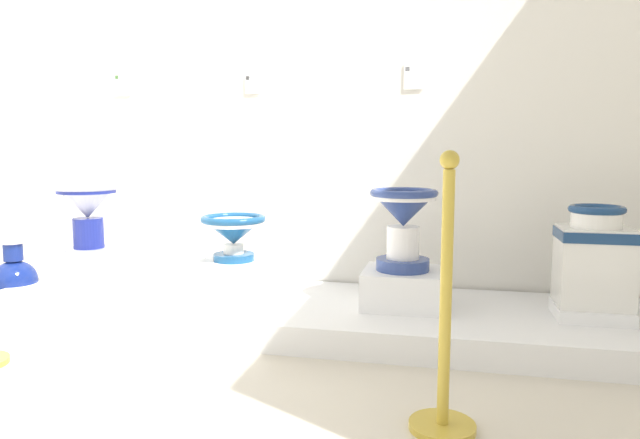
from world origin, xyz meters
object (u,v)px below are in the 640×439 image
object	(u,v)px
plinth_block_central_ornate	(591,312)
decorative_vase_corner	(15,278)
antique_toilet_central_ornate	(594,255)
plinth_block_broad_patterned	(402,288)
antique_toilet_squat_floral	(233,230)
info_placard_third	(413,76)
info_placard_first	(122,84)
plinth_block_leftmost	(91,272)
stanchion_post_near_right	(444,343)
antique_toilet_broad_patterned	(403,217)
info_placard_second	(252,84)
antique_toilet_leftmost	(87,210)
plinth_block_squat_floral	(234,278)

from	to	relation	value
plinth_block_central_ornate	decorative_vase_corner	xyz separation A→B (m)	(-3.26, 0.01, 0.00)
antique_toilet_central_ornate	plinth_block_broad_patterned	bearing A→B (deg)	178.78
antique_toilet_squat_floral	info_placard_third	size ratio (longest dim) A/B	2.48
plinth_block_central_ornate	info_placard_first	size ratio (longest dim) A/B	2.25
plinth_block_leftmost	antique_toilet_central_ornate	distance (m)	2.77
antique_toilet_squat_floral	plinth_block_broad_patterned	xyz separation A→B (m)	(0.94, -0.03, -0.27)
antique_toilet_squat_floral	plinth_block_central_ornate	distance (m)	1.88
antique_toilet_squat_floral	stanchion_post_near_right	size ratio (longest dim) A/B	0.38
antique_toilet_broad_patterned	info_placard_second	distance (m)	1.30
plinth_block_broad_patterned	antique_toilet_broad_patterned	xyz separation A→B (m)	(0.00, 0.00, 0.37)
decorative_vase_corner	antique_toilet_broad_patterned	bearing A→B (deg)	0.25
plinth_block_central_ornate	antique_toilet_leftmost	bearing A→B (deg)	178.94
antique_toilet_broad_patterned	plinth_block_central_ornate	bearing A→B (deg)	-1.22
antique_toilet_central_ornate	info_placard_third	distance (m)	1.37
info_placard_first	info_placard_second	size ratio (longest dim) A/B	1.28
stanchion_post_near_right	plinth_block_squat_floral	bearing A→B (deg)	137.68
decorative_vase_corner	info_placard_third	bearing A→B (deg)	11.21
plinth_block_leftmost	antique_toilet_leftmost	distance (m)	0.38
plinth_block_leftmost	antique_toilet_squat_floral	bearing A→B (deg)	-0.25
info_placard_second	plinth_block_broad_patterned	bearing A→B (deg)	-25.27
antique_toilet_broad_patterned	antique_toilet_central_ornate	world-z (taller)	antique_toilet_broad_patterned
antique_toilet_leftmost	decorative_vase_corner	size ratio (longest dim) A/B	1.09
antique_toilet_broad_patterned	antique_toilet_squat_floral	bearing A→B (deg)	178.30
antique_toilet_leftmost	decorative_vase_corner	xyz separation A→B (m)	(-0.50, -0.04, -0.43)
stanchion_post_near_right	plinth_block_central_ornate	bearing A→B (deg)	55.64
antique_toilet_central_ornate	decorative_vase_corner	size ratio (longest dim) A/B	1.19
info_placard_second	info_placard_third	world-z (taller)	info_placard_third
antique_toilet_broad_patterned	info_placard_third	world-z (taller)	info_placard_third
antique_toilet_squat_floral	antique_toilet_broad_patterned	bearing A→B (deg)	-1.70
plinth_block_squat_floral	antique_toilet_broad_patterned	world-z (taller)	antique_toilet_broad_patterned
antique_toilet_squat_floral	plinth_block_central_ornate	world-z (taller)	antique_toilet_squat_floral
plinth_block_squat_floral	info_placard_first	xyz separation A→B (m)	(-0.91, 0.43, 1.13)
antique_toilet_leftmost	plinth_block_broad_patterned	world-z (taller)	antique_toilet_leftmost
plinth_block_squat_floral	info_placard_second	bearing A→B (deg)	93.77
decorative_vase_corner	plinth_block_squat_floral	bearing A→B (deg)	1.55
plinth_block_broad_patterned	antique_toilet_central_ornate	world-z (taller)	antique_toilet_central_ornate
info_placard_third	plinth_block_broad_patterned	bearing A→B (deg)	-90.92
plinth_block_leftmost	plinth_block_squat_floral	size ratio (longest dim) A/B	0.97
plinth_block_squat_floral	plinth_block_central_ornate	world-z (taller)	plinth_block_squat_floral
info_placard_second	stanchion_post_near_right	size ratio (longest dim) A/B	0.12
plinth_block_broad_patterned	stanchion_post_near_right	distance (m)	1.05
plinth_block_leftmost	info_placard_third	size ratio (longest dim) A/B	2.58
plinth_block_leftmost	antique_toilet_broad_patterned	distance (m)	1.89
info_placard_second	decorative_vase_corner	size ratio (longest dim) A/B	0.29
plinth_block_broad_patterned	antique_toilet_squat_floral	bearing A→B (deg)	178.30
antique_toilet_leftmost	antique_toilet_broad_patterned	xyz separation A→B (m)	(1.85, -0.03, 0.01)
plinth_block_squat_floral	antique_toilet_central_ornate	distance (m)	1.86
plinth_block_squat_floral	info_placard_third	size ratio (longest dim) A/B	2.65
info_placard_third	decorative_vase_corner	size ratio (longest dim) A/B	0.35
plinth_block_squat_floral	info_placard_second	distance (m)	1.19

